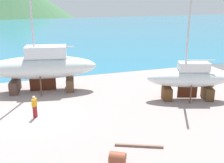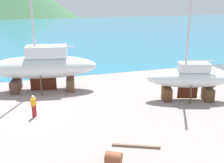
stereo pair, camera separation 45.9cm
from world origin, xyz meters
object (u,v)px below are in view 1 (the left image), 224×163
(sailboat_far_slipway, at_px, (42,66))
(worker, at_px, (35,106))
(sailboat_small_center, at_px, (189,78))
(barrel_rust_near, at_px, (117,158))

(sailboat_far_slipway, relative_size, worker, 9.42)
(sailboat_small_center, xyz_separation_m, barrel_rust_near, (-8.83, -7.09, -1.53))
(sailboat_far_slipway, distance_m, sailboat_small_center, 13.15)
(sailboat_far_slipway, bearing_deg, worker, 89.70)
(worker, xyz_separation_m, barrel_rust_near, (3.89, -7.29, -0.53))
(sailboat_small_center, distance_m, barrel_rust_near, 11.42)
(sailboat_far_slipway, height_order, worker, sailboat_far_slipway)
(sailboat_small_center, relative_size, worker, 6.81)
(worker, bearing_deg, sailboat_small_center, -155.39)
(sailboat_small_center, height_order, barrel_rust_near, sailboat_small_center)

